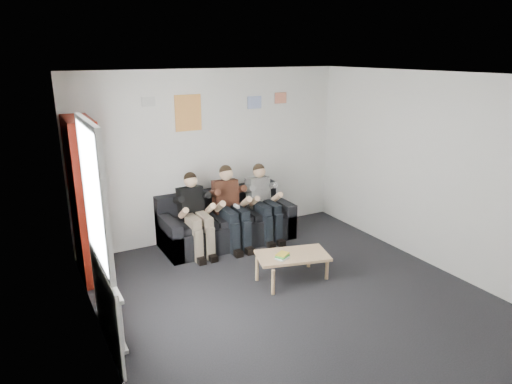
% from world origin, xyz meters
% --- Properties ---
extents(room_shell, '(5.00, 5.00, 5.00)m').
position_xyz_m(room_shell, '(0.00, 0.00, 1.35)').
color(room_shell, black).
rests_on(room_shell, ground).
extents(sofa, '(2.10, 0.86, 0.81)m').
position_xyz_m(sofa, '(0.02, 2.10, 0.29)').
color(sofa, black).
rests_on(sofa, ground).
extents(bookshelf, '(0.32, 0.97, 2.15)m').
position_xyz_m(bookshelf, '(-2.06, 1.97, 1.07)').
color(bookshelf, maroon).
rests_on(bookshelf, ground).
extents(coffee_table, '(0.94, 0.51, 0.37)m').
position_xyz_m(coffee_table, '(0.23, 0.48, 0.33)').
color(coffee_table, '#DEA880').
rests_on(coffee_table, ground).
extents(game_cases, '(0.21, 0.18, 0.04)m').
position_xyz_m(game_cases, '(0.06, 0.46, 0.39)').
color(game_cases, white).
rests_on(game_cases, coffee_table).
extents(person_left, '(0.37, 0.79, 1.23)m').
position_xyz_m(person_left, '(-0.56, 1.91, 0.62)').
color(person_left, black).
rests_on(person_left, sofa).
extents(person_middle, '(0.39, 0.83, 1.27)m').
position_xyz_m(person_middle, '(0.02, 1.91, 0.63)').
color(person_middle, '#4D2719').
rests_on(person_middle, sofa).
extents(person_right, '(0.36, 0.78, 1.23)m').
position_xyz_m(person_right, '(0.61, 1.91, 0.62)').
color(person_right, white).
rests_on(person_right, sofa).
extents(radiator, '(0.10, 0.64, 0.60)m').
position_xyz_m(radiator, '(-2.15, 0.20, 0.35)').
color(radiator, silver).
rests_on(radiator, ground).
extents(window, '(0.05, 1.30, 2.36)m').
position_xyz_m(window, '(-2.22, 0.20, 1.03)').
color(window, white).
rests_on(window, room_shell).
extents(poster_large, '(0.42, 0.01, 0.55)m').
position_xyz_m(poster_large, '(-0.40, 2.49, 2.05)').
color(poster_large, '#E8E152').
rests_on(poster_large, room_shell).
extents(poster_blue, '(0.25, 0.01, 0.20)m').
position_xyz_m(poster_blue, '(0.75, 2.49, 2.15)').
color(poster_blue, '#3C6BCE').
rests_on(poster_blue, room_shell).
extents(poster_pink, '(0.22, 0.01, 0.18)m').
position_xyz_m(poster_pink, '(1.25, 2.49, 2.20)').
color(poster_pink, '#D8437A').
rests_on(poster_pink, room_shell).
extents(poster_sign, '(0.20, 0.01, 0.14)m').
position_xyz_m(poster_sign, '(-1.00, 2.49, 2.25)').
color(poster_sign, silver).
rests_on(poster_sign, room_shell).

